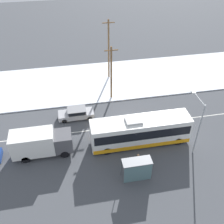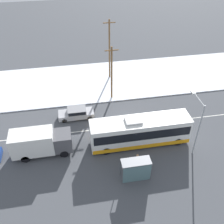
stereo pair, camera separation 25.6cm
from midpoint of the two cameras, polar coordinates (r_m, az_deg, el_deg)
ground_plane at (r=33.07m, az=3.97°, el=-2.99°), size 120.00×120.00×0.00m
snow_lot at (r=42.06m, az=0.40°, el=7.10°), size 80.00×11.80×0.12m
lane_marking_center at (r=33.06m, az=3.97°, el=-2.98°), size 60.00×0.12×0.00m
city_bus at (r=29.79m, az=6.35°, el=-4.20°), size 11.25×2.57×3.55m
box_truck at (r=29.45m, az=-15.18°, el=-6.33°), size 6.45×2.30×3.06m
sedan_car at (r=34.07m, az=-7.53°, el=-0.15°), size 4.53×1.80×1.42m
pedestrian_at_stop at (r=27.66m, az=5.78°, el=-10.19°), size 0.64×0.29×1.78m
bus_shelter at (r=26.09m, az=5.63°, el=-12.13°), size 2.90×1.20×2.40m
streetlamp at (r=28.63m, az=18.33°, el=-1.60°), size 0.36×3.02×6.58m
utility_pole_roadside at (r=35.67m, az=0.13°, el=8.55°), size 1.80×0.24×7.85m
utility_pole_snowlot at (r=40.56m, az=-0.38°, el=13.55°), size 1.80×0.24×9.35m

